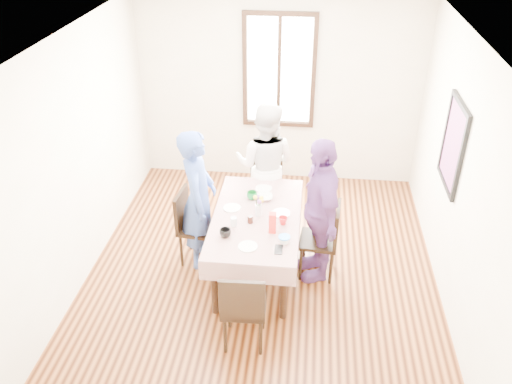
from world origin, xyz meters
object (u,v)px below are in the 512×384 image
Objects in this scene: dining_table at (256,244)px; chair_left at (199,227)px; person_right at (319,210)px; person_far at (266,165)px; chair_near at (244,305)px; chair_right at (318,240)px; chair_far at (266,190)px; person_left at (198,199)px.

chair_left is (-0.70, 0.15, 0.08)m from dining_table.
person_right reaches higher than chair_left.
chair_near is at bearing 99.67° from person_far.
person_right is (1.38, -0.10, 0.40)m from chair_left.
chair_left is 1.00× the size of chair_right.
chair_far is 1.00× the size of chair_near.
person_right is at bearing 57.24° from chair_near.
person_right is at bearing 91.66° from chair_left.
chair_left is at bearing 117.31° from chair_near.
dining_table is at bearing 99.67° from person_far.
person_left is (0.02, 0.00, 0.39)m from chair_left.
person_right is at bearing 133.24° from person_far.
person_far is at bearing 148.72° from chair_left.
chair_left is 1.17m from chair_far.
chair_near is 0.55× the size of person_far.
person_left is (-1.38, 0.10, 0.39)m from chair_right.
person_right reaches higher than person_far.
person_left is 1.15m from person_far.
chair_right is 1.25m from chair_far.
chair_left is 1.44m from person_right.
person_left is at bearing 52.22° from chair_far.
dining_table is at bearing -100.20° from person_right.
person_left is (-0.68, -0.94, 0.39)m from chair_far.
person_left reaches higher than person_far.
chair_far is 0.54× the size of person_left.
person_far is at bearing -42.16° from person_left.
chair_far is (-0.00, 1.09, 0.08)m from dining_table.
person_far is (0.68, 0.92, -0.01)m from person_left.
chair_right is 1.43m from person_left.
chair_far is at bearing -161.31° from person_right.
chair_far is at bearing 149.31° from chair_left.
chair_right and chair_far have the same top height.
person_left is (-0.68, 0.15, 0.47)m from dining_table.
person_right is at bearing 95.15° from chair_right.
dining_table is 1.74× the size of chair_left.
person_left reaches higher than chair_near.
chair_near is at bearing 35.12° from chair_left.
chair_far is at bearing 87.97° from chair_near.
chair_right is at bearing 75.62° from person_right.
person_right is (0.68, -1.02, 0.03)m from person_far.
chair_left and chair_near have the same top height.
person_far is at bearing 39.44° from chair_right.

